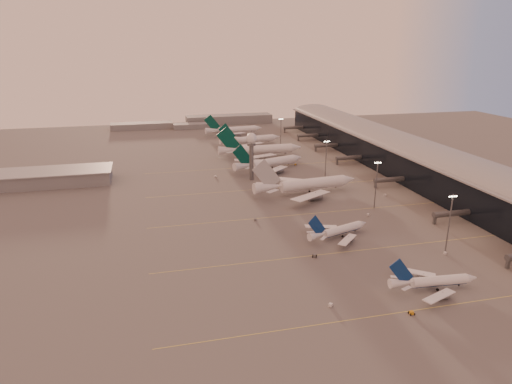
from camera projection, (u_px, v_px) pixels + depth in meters
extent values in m
plane|color=#4E4C4C|center=(311.00, 268.00, 172.88)|extent=(700.00, 700.00, 0.00)
cube|color=#E2D14F|center=(436.00, 307.00, 147.37)|extent=(180.00, 0.25, 0.02)
cube|color=#E2D14F|center=(371.00, 249.00, 188.91)|extent=(180.00, 0.25, 0.02)
cube|color=#E2D14F|center=(329.00, 212.00, 230.45)|extent=(180.00, 0.25, 0.02)
cube|color=#E2D14F|center=(300.00, 186.00, 271.99)|extent=(180.00, 0.25, 0.02)
cube|color=#E2D14F|center=(276.00, 165.00, 318.14)|extent=(180.00, 0.25, 0.02)
cube|color=black|center=(409.00, 160.00, 296.11)|extent=(36.00, 360.00, 18.00)
cylinder|color=gray|center=(411.00, 146.00, 293.31)|extent=(10.08, 360.00, 10.08)
cube|color=gray|center=(411.00, 146.00, 293.25)|extent=(40.00, 362.00, 0.80)
cube|color=#53555A|center=(508.00, 263.00, 171.91)|extent=(1.20, 1.20, 4.40)
cylinder|color=#53555A|center=(454.00, 213.00, 215.92)|extent=(22.00, 2.80, 2.80)
cube|color=#53555A|center=(435.00, 220.00, 214.37)|extent=(1.20, 1.20, 4.40)
cylinder|color=#53555A|center=(391.00, 180.00, 269.46)|extent=(22.00, 2.80, 2.80)
cube|color=#53555A|center=(376.00, 184.00, 267.91)|extent=(1.20, 1.20, 4.40)
cylinder|color=#53555A|center=(351.00, 158.00, 321.15)|extent=(22.00, 2.80, 2.80)
cube|color=#53555A|center=(337.00, 162.00, 319.60)|extent=(1.20, 1.20, 4.40)
cylinder|color=#53555A|center=(328.00, 145.00, 359.92)|extent=(22.00, 2.80, 2.80)
cube|color=#53555A|center=(316.00, 149.00, 358.37)|extent=(1.20, 1.20, 4.40)
cylinder|color=#53555A|center=(309.00, 135.00, 398.69)|extent=(22.00, 2.80, 2.80)
cube|color=#53555A|center=(298.00, 138.00, 397.13)|extent=(1.20, 1.20, 4.40)
cylinder|color=#53555A|center=(295.00, 128.00, 435.61)|extent=(22.00, 2.80, 2.80)
cube|color=#53555A|center=(285.00, 130.00, 434.06)|extent=(1.20, 1.20, 4.40)
cube|color=slate|center=(42.00, 178.00, 273.66)|extent=(80.00, 25.00, 8.00)
cube|color=gray|center=(40.00, 172.00, 272.36)|extent=(82.00, 27.00, 0.60)
cylinder|color=#53555A|center=(251.00, 163.00, 281.36)|extent=(2.60, 2.60, 22.00)
cylinder|color=#53555A|center=(251.00, 144.00, 277.79)|extent=(5.20, 5.20, 1.20)
sphere|color=white|center=(251.00, 138.00, 276.58)|extent=(6.40, 6.40, 6.40)
cylinder|color=#53555A|center=(251.00, 132.00, 275.43)|extent=(0.16, 0.16, 2.00)
cylinder|color=#53555A|center=(449.00, 224.00, 182.15)|extent=(0.56, 0.56, 25.00)
cube|color=#53555A|center=(453.00, 195.00, 178.42)|extent=(3.60, 0.25, 0.25)
sphere|color=#FFEABF|center=(450.00, 197.00, 178.20)|extent=(0.56, 0.56, 0.56)
sphere|color=#FFEABF|center=(452.00, 196.00, 178.43)|extent=(0.56, 0.56, 0.56)
sphere|color=#FFEABF|center=(454.00, 196.00, 178.66)|extent=(0.56, 0.56, 0.56)
sphere|color=#FFEABF|center=(456.00, 196.00, 178.88)|extent=(0.56, 0.56, 0.56)
cylinder|color=#53555A|center=(376.00, 185.00, 232.24)|extent=(0.56, 0.56, 25.00)
cube|color=#53555A|center=(378.00, 162.00, 228.51)|extent=(3.60, 0.25, 0.25)
sphere|color=#FFEABF|center=(375.00, 163.00, 228.29)|extent=(0.56, 0.56, 0.56)
sphere|color=#FFEABF|center=(377.00, 163.00, 228.52)|extent=(0.56, 0.56, 0.56)
sphere|color=#FFEABF|center=(379.00, 163.00, 228.74)|extent=(0.56, 0.56, 0.56)
sphere|color=#FFEABF|center=(381.00, 163.00, 228.97)|extent=(0.56, 0.56, 0.56)
cylinder|color=#53555A|center=(326.00, 160.00, 281.87)|extent=(0.56, 0.56, 25.00)
cube|color=#53555A|center=(327.00, 141.00, 278.14)|extent=(3.60, 0.25, 0.25)
sphere|color=#FFEABF|center=(324.00, 142.00, 277.93)|extent=(0.56, 0.56, 0.56)
sphere|color=#FFEABF|center=(326.00, 142.00, 278.15)|extent=(0.56, 0.56, 0.56)
sphere|color=#FFEABF|center=(328.00, 141.00, 278.38)|extent=(0.56, 0.56, 0.56)
sphere|color=#FFEABF|center=(329.00, 141.00, 278.61)|extent=(0.56, 0.56, 0.56)
cylinder|color=#53555A|center=(281.00, 133.00, 364.49)|extent=(0.56, 0.56, 25.00)
cube|color=#53555A|center=(281.00, 118.00, 360.76)|extent=(3.60, 0.25, 0.25)
sphere|color=#FFEABF|center=(279.00, 119.00, 360.55)|extent=(0.56, 0.56, 0.56)
sphere|color=#FFEABF|center=(280.00, 119.00, 360.77)|extent=(0.56, 0.56, 0.56)
sphere|color=#FFEABF|center=(282.00, 119.00, 361.00)|extent=(0.56, 0.56, 0.56)
sphere|color=#FFEABF|center=(283.00, 119.00, 361.23)|extent=(0.56, 0.56, 0.56)
cube|color=slate|center=(142.00, 126.00, 453.72)|extent=(60.00, 18.00, 6.00)
cube|color=slate|center=(229.00, 119.00, 482.89)|extent=(90.00, 20.00, 9.00)
cube|color=slate|center=(193.00, 126.00, 455.99)|extent=(40.00, 15.00, 5.00)
cylinder|color=white|center=(439.00, 282.00, 157.37)|extent=(20.18, 5.06, 3.40)
cylinder|color=navy|center=(439.00, 284.00, 157.61)|extent=(19.71, 4.08, 2.45)
cone|color=white|center=(471.00, 279.00, 159.14)|extent=(4.14, 3.71, 3.40)
cone|color=white|center=(401.00, 284.00, 155.13)|extent=(8.63, 4.09, 3.40)
cube|color=white|center=(439.00, 297.00, 148.97)|extent=(14.60, 8.77, 1.07)
cylinder|color=gray|center=(442.00, 298.00, 151.67)|extent=(4.04, 2.53, 2.21)
cube|color=gray|center=(442.00, 295.00, 151.38)|extent=(0.29, 0.25, 1.36)
cube|color=white|center=(414.00, 273.00, 164.68)|extent=(13.96, 10.64, 1.07)
cylinder|color=gray|center=(423.00, 279.00, 163.67)|extent=(4.04, 2.53, 2.21)
cube|color=gray|center=(423.00, 277.00, 163.37)|extent=(0.29, 0.25, 1.36)
cube|color=navy|center=(401.00, 273.00, 153.76)|extent=(9.32, 1.09, 10.13)
cube|color=white|center=(406.00, 290.00, 151.48)|extent=(4.13, 2.75, 0.22)
cube|color=white|center=(396.00, 278.00, 158.74)|extent=(4.06, 3.22, 0.22)
cylinder|color=black|center=(459.00, 286.00, 159.22)|extent=(0.45, 0.45, 0.89)
cylinder|color=black|center=(431.00, 285.00, 159.69)|extent=(1.02, 0.53, 0.98)
cylinder|color=black|center=(437.00, 291.00, 155.99)|extent=(1.02, 0.53, 0.98)
cylinder|color=white|center=(342.00, 230.00, 200.77)|extent=(20.35, 9.73, 3.46)
cylinder|color=navy|center=(342.00, 232.00, 201.01)|extent=(19.66, 8.68, 2.49)
cone|color=white|center=(362.00, 225.00, 206.93)|extent=(4.82, 4.53, 3.46)
cone|color=white|center=(317.00, 236.00, 193.32)|extent=(9.17, 5.98, 3.46)
cube|color=white|center=(347.00, 241.00, 191.59)|extent=(12.58, 13.00, 1.09)
cylinder|color=gray|center=(348.00, 241.00, 194.96)|extent=(4.44, 3.38, 2.25)
cube|color=gray|center=(348.00, 239.00, 194.65)|extent=(0.33, 0.30, 1.38)
cube|color=white|center=(321.00, 227.00, 205.26)|extent=(15.05, 5.78, 1.09)
cylinder|color=gray|center=(328.00, 231.00, 205.39)|extent=(4.44, 3.38, 2.25)
cube|color=gray|center=(328.00, 229.00, 205.09)|extent=(0.33, 0.30, 1.38)
cube|color=navy|center=(317.00, 227.00, 191.77)|extent=(9.10, 3.31, 10.30)
cube|color=white|center=(323.00, 239.00, 190.15)|extent=(3.84, 3.81, 0.23)
cube|color=white|center=(311.00, 233.00, 196.46)|extent=(4.09, 1.97, 0.23)
cylinder|color=black|center=(355.00, 231.00, 205.43)|extent=(0.45, 0.45, 0.91)
cylinder|color=black|center=(336.00, 234.00, 202.27)|extent=(1.09, 0.75, 1.00)
cylinder|color=black|center=(342.00, 237.00, 199.05)|extent=(1.09, 0.75, 1.00)
cylinder|color=white|center=(313.00, 186.00, 258.92)|extent=(39.30, 10.43, 6.07)
cylinder|color=white|center=(313.00, 188.00, 259.34)|extent=(38.33, 8.65, 4.37)
cone|color=white|center=(348.00, 182.00, 266.56)|extent=(8.16, 6.88, 6.07)
cone|color=white|center=(268.00, 189.00, 249.59)|extent=(16.88, 7.88, 6.07)
cube|color=white|center=(311.00, 198.00, 241.72)|extent=(26.65, 21.12, 1.80)
cylinder|color=gray|center=(315.00, 199.00, 247.44)|extent=(7.92, 4.77, 3.95)
cube|color=gray|center=(315.00, 197.00, 247.00)|extent=(0.32, 0.28, 2.43)
cube|color=white|center=(286.00, 181.00, 270.53)|extent=(28.32, 16.24, 1.80)
cylinder|color=gray|center=(296.00, 186.00, 269.44)|extent=(7.92, 4.77, 3.95)
cube|color=gray|center=(296.00, 184.00, 269.00)|extent=(0.32, 0.28, 2.43)
cube|color=#AAACB2|center=(267.00, 177.00, 247.09)|extent=(16.76, 2.25, 18.02)
cube|color=white|center=(273.00, 193.00, 242.73)|extent=(7.86, 6.42, 0.24)
cube|color=white|center=(262.00, 185.00, 256.14)|extent=(8.03, 5.17, 0.24)
cylinder|color=black|center=(335.00, 189.00, 264.94)|extent=(0.49, 0.49, 0.98)
cylinder|color=black|center=(306.00, 191.00, 260.95)|extent=(1.13, 0.61, 1.08)
cylinder|color=black|center=(309.00, 193.00, 257.10)|extent=(1.13, 0.61, 1.08)
cylinder|color=white|center=(274.00, 163.00, 308.56)|extent=(33.59, 16.36, 5.44)
cylinder|color=white|center=(274.00, 165.00, 308.94)|extent=(32.45, 14.70, 3.91)
cone|color=white|center=(297.00, 159.00, 319.05)|extent=(7.96, 7.30, 5.44)
cone|color=white|center=(244.00, 167.00, 295.88)|extent=(15.14, 9.84, 5.44)
cube|color=white|center=(276.00, 171.00, 293.26)|extent=(20.72, 21.86, 1.61)
cylinder|color=gray|center=(278.00, 172.00, 298.77)|extent=(7.33, 5.51, 3.53)
cube|color=gray|center=(278.00, 170.00, 298.37)|extent=(0.34, 0.31, 2.17)
cube|color=white|center=(252.00, 162.00, 315.79)|extent=(25.04, 9.24, 1.61)
cylinder|color=gray|center=(260.00, 165.00, 315.97)|extent=(7.33, 5.51, 3.53)
cube|color=gray|center=(260.00, 163.00, 315.58)|extent=(0.34, 0.31, 2.17)
cube|color=#033B31|center=(243.00, 158.00, 293.49)|extent=(14.21, 5.29, 16.09)
cube|color=white|center=(249.00, 169.00, 290.53)|extent=(6.32, 6.37, 0.23)
cube|color=white|center=(238.00, 165.00, 300.90)|extent=(6.76, 3.17, 0.23)
cylinder|color=black|center=(289.00, 165.00, 316.29)|extent=(0.47, 0.47, 0.94)
cylinder|color=black|center=(269.00, 168.00, 309.82)|extent=(1.13, 0.79, 1.03)
cylinder|color=black|center=(272.00, 169.00, 306.54)|extent=(1.13, 0.79, 1.03)
cylinder|color=white|center=(266.00, 151.00, 341.67)|extent=(39.44, 6.49, 6.36)
cylinder|color=white|center=(266.00, 153.00, 342.12)|extent=(38.65, 4.70, 4.58)
cone|color=white|center=(296.00, 149.00, 347.08)|extent=(7.65, 6.38, 6.36)
cone|color=white|center=(230.00, 152.00, 335.00)|extent=(16.55, 6.41, 6.36)
cube|color=white|center=(259.00, 158.00, 324.50)|extent=(28.36, 19.36, 1.88)
cylinder|color=gray|center=(264.00, 160.00, 330.03)|extent=(7.64, 4.16, 4.13)
cube|color=gray|center=(264.00, 158.00, 329.56)|extent=(0.33, 0.28, 2.54)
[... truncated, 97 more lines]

